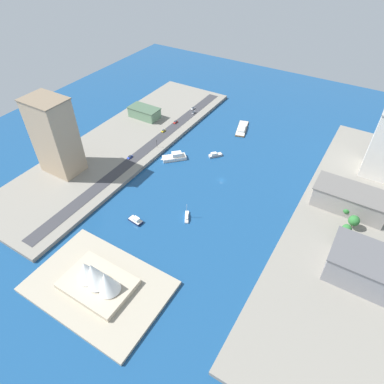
# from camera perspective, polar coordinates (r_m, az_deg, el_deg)

# --- Properties ---
(ground_plane) EXTENTS (440.00, 440.00, 0.00)m
(ground_plane) POSITION_cam_1_polar(r_m,az_deg,el_deg) (242.69, 5.06, 2.06)
(ground_plane) COLOR navy
(quay_west) EXTENTS (70.00, 240.00, 2.71)m
(quay_west) POSITION_cam_1_polar(r_m,az_deg,el_deg) (229.05, 25.82, -5.41)
(quay_west) COLOR gray
(quay_west) RESTS_ON ground_plane
(quay_east) EXTENTS (70.00, 240.00, 2.71)m
(quay_east) POSITION_cam_1_polar(r_m,az_deg,el_deg) (284.81, -11.57, 8.28)
(quay_east) COLOR gray
(quay_east) RESTS_ON ground_plane
(peninsula_point) EXTENTS (71.75, 48.73, 2.00)m
(peninsula_point) POSITION_cam_1_polar(r_m,az_deg,el_deg) (187.66, -15.67, -15.28)
(peninsula_point) COLOR #A89E89
(peninsula_point) RESTS_ON ground_plane
(road_strip) EXTENTS (9.49, 228.00, 0.15)m
(road_strip) POSITION_cam_1_polar(r_m,az_deg,el_deg) (270.99, -7.91, 7.26)
(road_strip) COLOR #38383D
(road_strip) RESTS_ON quay_east
(barge_flat_brown) EXTENTS (14.86, 27.86, 3.20)m
(barge_flat_brown) POSITION_cam_1_polar(r_m,az_deg,el_deg) (301.89, 8.53, 10.70)
(barge_flat_brown) COLOR brown
(barge_flat_brown) RESTS_ON ground_plane
(sailboat_small_white) EXTENTS (7.18, 10.74, 11.20)m
(sailboat_small_white) POSITION_cam_1_polar(r_m,az_deg,el_deg) (213.02, -0.89, -4.24)
(sailboat_small_white) COLOR white
(sailboat_small_white) RESTS_ON ground_plane
(patrol_launch_navy) EXTENTS (10.71, 5.38, 3.82)m
(patrol_launch_navy) POSITION_cam_1_polar(r_m,az_deg,el_deg) (213.35, -9.64, -4.77)
(patrol_launch_navy) COLOR #1E284C
(patrol_launch_navy) RESTS_ON ground_plane
(ferry_white_commuter) EXTENTS (17.87, 17.81, 5.84)m
(ferry_white_commuter) POSITION_cam_1_polar(r_m,az_deg,el_deg) (261.38, -3.02, 6.01)
(ferry_white_commuter) COLOR silver
(ferry_white_commuter) RESTS_ON ground_plane
(yacht_sleek_gray) EXTENTS (9.55, 10.69, 3.59)m
(yacht_sleek_gray) POSITION_cam_1_polar(r_m,az_deg,el_deg) (265.14, 4.00, 6.35)
(yacht_sleek_gray) COLOR #999EA3
(yacht_sleek_gray) RESTS_ON ground_plane
(carpark_squat_concrete) EXTENTS (45.56, 21.51, 14.29)m
(carpark_squat_concrete) POSITION_cam_1_polar(r_m,az_deg,el_deg) (234.40, 25.43, -1.12)
(carpark_squat_concrete) COLOR gray
(carpark_squat_concrete) RESTS_ON quay_west
(apartment_midrise_tan) EXTENTS (28.42, 20.82, 55.67)m
(apartment_midrise_tan) POSITION_cam_1_polar(r_m,az_deg,el_deg) (250.35, -22.40, 8.77)
(apartment_midrise_tan) COLOR tan
(apartment_midrise_tan) RESTS_ON quay_east
(warehouse_low_gray) EXTENTS (32.92, 26.95, 16.71)m
(warehouse_low_gray) POSITION_cam_1_polar(r_m,az_deg,el_deg) (196.87, 26.97, -11.08)
(warehouse_low_gray) COLOR gray
(warehouse_low_gray) RESTS_ON quay_west
(terminal_long_green) EXTENTS (28.01, 14.98, 9.34)m
(terminal_long_green) POSITION_cam_1_polar(r_m,az_deg,el_deg) (313.99, -8.15, 13.33)
(terminal_long_green) COLOR slate
(terminal_long_green) RESTS_ON quay_east
(taxi_yellow_cab) EXTENTS (1.77, 4.21, 1.51)m
(taxi_yellow_cab) POSITION_cam_1_polar(r_m,az_deg,el_deg) (291.74, -4.92, 10.40)
(taxi_yellow_cab) COLOR black
(taxi_yellow_cab) RESTS_ON road_strip
(hatchback_blue) EXTENTS (2.05, 4.88, 1.58)m
(hatchback_blue) POSITION_cam_1_polar(r_m,az_deg,el_deg) (262.76, -10.60, 5.92)
(hatchback_blue) COLOR black
(hatchback_blue) RESTS_ON road_strip
(pickup_red) EXTENTS (2.10, 4.91, 1.63)m
(pickup_red) POSITION_cam_1_polar(r_m,az_deg,el_deg) (303.78, -2.86, 11.87)
(pickup_red) COLOR black
(pickup_red) RESTS_ON road_strip
(sedan_silver) EXTENTS (1.96, 5.13, 1.61)m
(sedan_silver) POSITION_cam_1_polar(r_m,az_deg,el_deg) (318.93, 0.28, 13.46)
(sedan_silver) COLOR black
(sedan_silver) RESTS_ON road_strip
(van_white) EXTENTS (2.09, 4.90, 1.64)m
(van_white) POSITION_cam_1_polar(r_m,az_deg,el_deg) (325.95, 0.16, 14.11)
(van_white) COLOR black
(van_white) RESTS_ON road_strip
(traffic_light_waterfront) EXTENTS (0.36, 0.36, 6.50)m
(traffic_light_waterfront) POSITION_cam_1_polar(r_m,az_deg,el_deg) (270.24, -6.07, 8.42)
(traffic_light_waterfront) COLOR black
(traffic_light_waterfront) RESTS_ON quay_east
(opera_landmark) EXTENTS (36.68, 25.62, 17.92)m
(opera_landmark) POSITION_cam_1_polar(r_m,az_deg,el_deg) (181.33, -15.99, -14.04)
(opera_landmark) COLOR #BCAD93
(opera_landmark) RESTS_ON peninsula_point
(park_tree_cluster) EXTENTS (11.34, 22.31, 9.70)m
(park_tree_cluster) POSITION_cam_1_polar(r_m,az_deg,el_deg) (220.96, 25.48, -4.51)
(park_tree_cluster) COLOR brown
(park_tree_cluster) RESTS_ON quay_west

